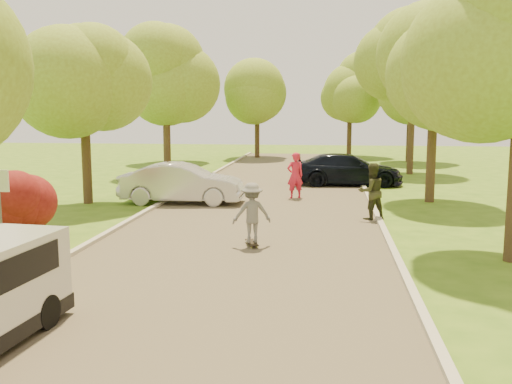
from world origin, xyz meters
The scene contains 19 objects.
ground centered at (0.00, 0.00, 0.00)m, with size 100.00×100.00×0.00m, color #3C6518.
road centered at (0.00, 8.00, 0.01)m, with size 8.00×60.00×0.01m, color #4C4438.
curb_left centered at (-4.05, 8.00, 0.06)m, with size 0.18×60.00×0.12m, color #B2AD9E.
curb_right centered at (4.05, 8.00, 0.06)m, with size 0.18×60.00×0.12m, color #B2AD9E.
red_shrub centered at (-6.30, 5.50, 1.10)m, with size 1.70×1.70×1.95m.
tree_l_midb centered at (-6.81, 12.00, 4.59)m, with size 4.30×4.20×6.62m.
tree_l_far centered at (-6.39, 22.00, 5.47)m, with size 4.92×4.80×7.79m.
tree_r_midb centered at (6.60, 14.00, 4.88)m, with size 4.51×4.40×7.01m.
tree_r_far centered at (7.23, 24.00, 5.83)m, with size 5.33×5.20×8.34m.
tree_bg_a centered at (-8.78, 30.00, 5.31)m, with size 5.12×5.00×7.72m.
tree_bg_b centered at (8.22, 32.00, 5.54)m, with size 5.12×5.00×7.95m.
tree_bg_c centered at (-2.79, 34.00, 5.02)m, with size 4.92×4.80×7.33m.
tree_bg_d centered at (4.22, 36.00, 5.31)m, with size 5.12×5.00×7.72m.
silver_sedan centered at (-3.30, 12.42, 0.79)m, with size 1.67×4.80×1.58m, color silver.
dark_sedan centered at (3.30, 18.70, 0.77)m, with size 2.15×5.28×1.53m, color black.
longboard centered at (0.34, 5.74, 0.09)m, with size 0.49×0.86×0.10m.
skateboarder centered at (0.34, 5.74, 0.92)m, with size 1.05×0.60×1.62m, color slate.
person_striped centered at (1.02, 14.21, 0.96)m, with size 0.70×0.46×1.91m, color red.
person_olive centered at (3.80, 9.95, 0.95)m, with size 0.92×0.72×1.90m, color #2F311D.
Camera 1 is at (2.31, -9.15, 3.67)m, focal length 40.00 mm.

